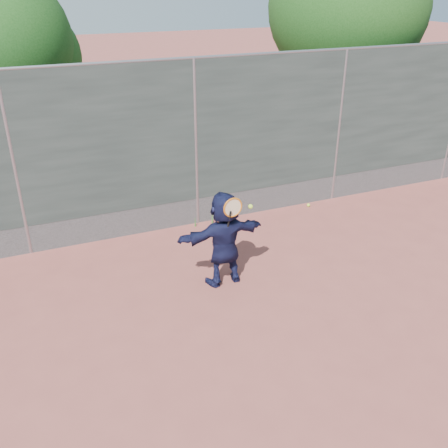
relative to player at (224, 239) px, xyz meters
name	(u,v)px	position (x,y,z in m)	size (l,w,h in m)	color
ground	(289,330)	(0.33, -1.42, -0.73)	(80.00, 80.00, 0.00)	#9E4C42
player	(224,239)	(0.00, 0.00, 0.00)	(1.36, 0.43, 1.46)	#16193C
ball_ground	(308,205)	(2.65, 1.89, -0.70)	(0.07, 0.07, 0.07)	#C6F135
fence	(196,142)	(0.33, 2.08, 0.85)	(20.00, 0.06, 3.03)	#38423D
swing_action	(234,209)	(0.08, -0.19, 0.56)	(0.48, 0.14, 0.51)	#C56212
tree_right	(353,11)	(5.01, 4.33, 2.76)	(3.78, 3.60, 5.39)	#382314
tree_left	(3,48)	(-2.52, 5.13, 2.21)	(3.15, 3.00, 4.53)	#382314
weed_clump	(214,216)	(0.62, 1.96, -0.60)	(0.68, 0.07, 0.30)	#387226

